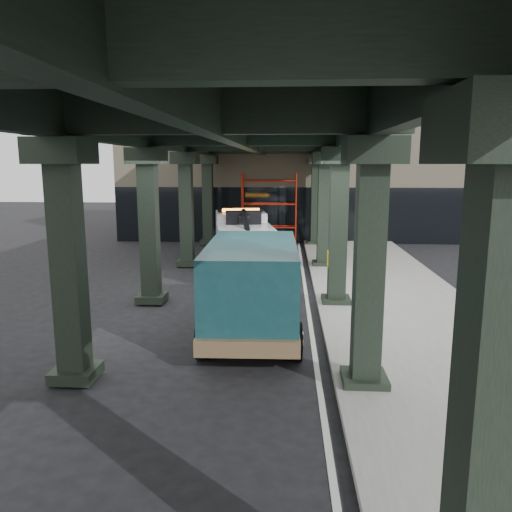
% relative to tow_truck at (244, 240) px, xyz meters
% --- Properties ---
extents(ground, '(90.00, 90.00, 0.00)m').
position_rel_tow_truck_xyz_m(ground, '(0.82, -7.49, -1.28)').
color(ground, black).
rests_on(ground, ground).
extents(sidewalk, '(5.00, 40.00, 0.15)m').
position_rel_tow_truck_xyz_m(sidewalk, '(5.32, -5.49, -1.20)').
color(sidewalk, gray).
rests_on(sidewalk, ground).
extents(lane_stripe, '(0.12, 38.00, 0.01)m').
position_rel_tow_truck_xyz_m(lane_stripe, '(2.52, -5.49, -1.27)').
color(lane_stripe, silver).
rests_on(lane_stripe, ground).
extents(viaduct, '(7.40, 32.00, 6.40)m').
position_rel_tow_truck_xyz_m(viaduct, '(0.42, -5.49, 4.18)').
color(viaduct, black).
rests_on(viaduct, ground).
extents(building, '(22.00, 10.00, 8.00)m').
position_rel_tow_truck_xyz_m(building, '(2.82, 12.51, 2.72)').
color(building, '#C6B793').
rests_on(building, ground).
extents(scaffolding, '(3.08, 0.88, 4.00)m').
position_rel_tow_truck_xyz_m(scaffolding, '(0.82, 7.16, 0.83)').
color(scaffolding, red).
rests_on(scaffolding, ground).
extents(tow_truck, '(3.43, 8.23, 2.63)m').
position_rel_tow_truck_xyz_m(tow_truck, '(0.00, 0.00, 0.00)').
color(tow_truck, black).
rests_on(tow_truck, ground).
extents(towed_van, '(2.61, 6.22, 2.50)m').
position_rel_tow_truck_xyz_m(towed_van, '(0.93, -8.12, 0.06)').
color(towed_van, '#133E43').
rests_on(towed_van, ground).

